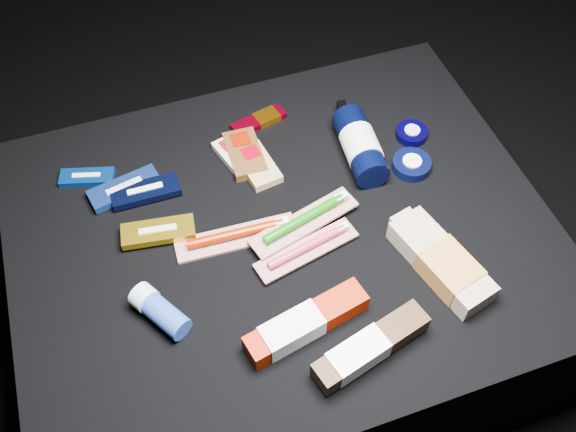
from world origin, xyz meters
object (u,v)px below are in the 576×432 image
object	(u,v)px
lotion_bottle	(360,146)
toothpaste_carton_red	(301,326)
bodywash_bottle	(442,263)
deodorant_stick	(159,311)

from	to	relation	value
lotion_bottle	toothpaste_carton_red	world-z (taller)	lotion_bottle
lotion_bottle	bodywash_bottle	world-z (taller)	lotion_bottle
toothpaste_carton_red	deodorant_stick	bearing A→B (deg)	142.48
lotion_bottle	toothpaste_carton_red	xyz separation A→B (m)	(-0.24, -0.32, -0.01)
lotion_bottle	bodywash_bottle	size ratio (longest dim) A/B	0.96
bodywash_bottle	deodorant_stick	distance (m)	0.49
deodorant_stick	toothpaste_carton_red	distance (m)	0.24
bodywash_bottle	toothpaste_carton_red	distance (m)	0.27
bodywash_bottle	toothpaste_carton_red	xyz separation A→B (m)	(-0.27, -0.03, -0.00)
lotion_bottle	deodorant_stick	xyz separation A→B (m)	(-0.45, -0.22, -0.01)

